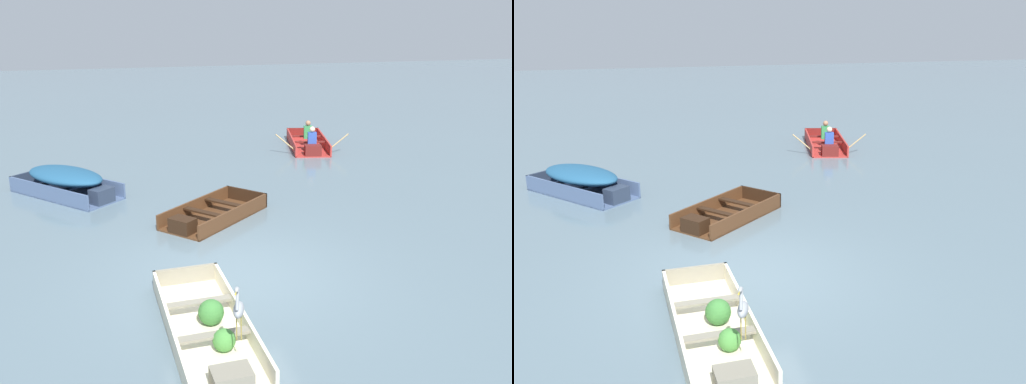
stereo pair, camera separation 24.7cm
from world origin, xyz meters
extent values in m
plane|color=slate|center=(0.00, 0.00, 0.00)|extent=(80.00, 80.00, 0.00)
cube|color=beige|center=(-0.83, -1.74, 0.02)|extent=(1.25, 3.32, 0.04)
cube|color=beige|center=(-0.30, -1.72, 0.17)|extent=(0.18, 3.27, 0.34)
cube|color=beige|center=(-1.36, -1.76, 0.17)|extent=(0.18, 3.27, 0.34)
cube|color=gray|center=(-0.90, -0.13, 0.17)|extent=(1.11, 0.10, 0.34)
cube|color=gray|center=(-0.77, -3.19, 0.19)|extent=(0.52, 0.38, 0.31)
cube|color=gray|center=(-0.81, -2.23, 0.25)|extent=(1.02, 0.20, 0.04)
cube|color=gray|center=(-0.85, -1.25, 0.25)|extent=(1.02, 0.20, 0.04)
sphere|color=#428438|center=(-0.68, -2.31, 0.20)|extent=(0.32, 0.32, 0.32)
sphere|color=#387533|center=(-0.72, -1.57, 0.24)|extent=(0.39, 0.39, 0.39)
cube|color=#475B7F|center=(-3.12, 5.68, 0.02)|extent=(2.89, 3.03, 0.04)
cube|color=#475B7F|center=(-2.69, 6.07, 0.20)|extent=(2.02, 2.25, 0.40)
cube|color=#475B7F|center=(-3.55, 5.29, 0.20)|extent=(2.02, 2.25, 0.40)
cube|color=#273246|center=(-4.10, 6.76, 0.20)|extent=(0.94, 0.85, 0.40)
cube|color=#273246|center=(-2.25, 4.70, 0.22)|extent=(0.65, 0.63, 0.36)
cube|color=#273246|center=(-2.82, 5.34, 0.30)|extent=(0.94, 0.87, 0.04)
cube|color=#273246|center=(-3.42, 6.01, 0.30)|extent=(0.94, 0.87, 0.04)
ellipsoid|color=navy|center=(-3.12, 5.68, 0.52)|extent=(2.49, 2.59, 0.38)
cube|color=#4C2D19|center=(0.22, 3.01, 0.02)|extent=(2.73, 2.61, 0.04)
cube|color=#4C2D19|center=(0.60, 2.59, 0.17)|extent=(1.97, 1.77, 0.35)
cube|color=#4C2D19|center=(-0.15, 3.43, 0.17)|extent=(1.97, 1.77, 0.35)
cube|color=black|center=(1.17, 3.86, 0.17)|extent=(0.82, 0.91, 0.35)
cube|color=black|center=(-0.61, 2.26, 0.19)|extent=(0.62, 0.63, 0.31)
cube|color=black|center=(-0.07, 2.75, 0.26)|extent=(0.84, 0.91, 0.04)
cube|color=black|center=(0.51, 3.27, 0.26)|extent=(0.84, 0.91, 0.04)
cube|color=#AD2D28|center=(4.70, 9.20, 0.02)|extent=(1.81, 3.23, 0.04)
cube|color=#AD2D28|center=(5.25, 9.08, 0.19)|extent=(0.71, 2.98, 0.37)
cube|color=#AD2D28|center=(4.15, 9.32, 0.19)|extent=(0.71, 2.98, 0.37)
cube|color=maroon|center=(5.03, 10.66, 0.19)|extent=(1.16, 0.30, 0.37)
cube|color=maroon|center=(4.41, 7.89, 0.20)|extent=(0.60, 0.47, 0.33)
cube|color=maroon|center=(4.60, 8.76, 0.28)|extent=(1.09, 0.39, 0.04)
cube|color=maroon|center=(4.80, 9.65, 0.28)|extent=(1.09, 0.39, 0.04)
cube|color=#338C4C|center=(4.70, 9.20, 0.52)|extent=(0.31, 0.24, 0.44)
sphere|color=#9E7051|center=(4.70, 9.20, 0.84)|extent=(0.18, 0.18, 0.18)
cube|color=#2D4CA5|center=(4.47, 8.16, 0.52)|extent=(0.31, 0.24, 0.44)
sphere|color=beige|center=(4.47, 8.16, 0.84)|extent=(0.18, 0.18, 0.18)
cylinder|color=tan|center=(5.34, 7.97, 0.42)|extent=(0.64, 0.18, 0.55)
cylinder|color=tan|center=(3.60, 8.35, 0.42)|extent=(0.64, 0.18, 0.55)
cylinder|color=olive|center=(-0.54, -2.71, 0.61)|extent=(0.02, 0.02, 0.35)
cylinder|color=olive|center=(-0.59, -2.69, 0.61)|extent=(0.02, 0.02, 0.35)
ellipsoid|color=#93999E|center=(-0.56, -2.70, 0.87)|extent=(0.24, 0.35, 0.18)
cylinder|color=#93999E|center=(-0.61, -2.82, 1.09)|extent=(0.08, 0.12, 0.28)
ellipsoid|color=#93999E|center=(-0.62, -2.85, 1.24)|extent=(0.10, 0.12, 0.06)
cone|color=gold|center=(-0.65, -2.93, 1.24)|extent=(0.06, 0.10, 0.02)
camera|label=1|loc=(-2.02, -9.02, 4.52)|focal=40.00mm
camera|label=2|loc=(-1.78, -9.08, 4.52)|focal=40.00mm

